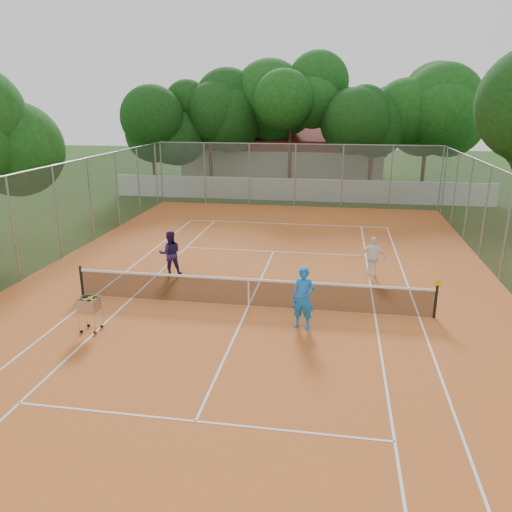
% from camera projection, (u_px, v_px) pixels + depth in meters
% --- Properties ---
extents(ground, '(120.00, 120.00, 0.00)m').
position_uv_depth(ground, '(249.00, 306.00, 16.64)').
color(ground, '#18350E').
rests_on(ground, ground).
extents(court_pad, '(18.00, 34.00, 0.02)m').
position_uv_depth(court_pad, '(249.00, 306.00, 16.64)').
color(court_pad, '#C16025').
rests_on(court_pad, ground).
extents(court_lines, '(10.98, 23.78, 0.01)m').
position_uv_depth(court_lines, '(249.00, 306.00, 16.63)').
color(court_lines, white).
rests_on(court_lines, court_pad).
extents(tennis_net, '(11.88, 0.10, 0.98)m').
position_uv_depth(tennis_net, '(249.00, 292.00, 16.49)').
color(tennis_net, black).
rests_on(tennis_net, court_pad).
extents(perimeter_fence, '(18.00, 34.00, 4.00)m').
position_uv_depth(perimeter_fence, '(248.00, 249.00, 16.05)').
color(perimeter_fence, slate).
rests_on(perimeter_fence, ground).
extents(boundary_wall, '(26.00, 0.30, 1.50)m').
position_uv_depth(boundary_wall, '(297.00, 190.00, 34.33)').
color(boundary_wall, white).
rests_on(boundary_wall, ground).
extents(clubhouse, '(16.40, 9.00, 4.40)m').
position_uv_depth(clubhouse, '(285.00, 154.00, 43.64)').
color(clubhouse, beige).
rests_on(clubhouse, ground).
extents(tropical_trees, '(29.00, 19.00, 10.00)m').
position_uv_depth(tropical_trees, '(302.00, 124.00, 35.91)').
color(tropical_trees, black).
rests_on(tropical_trees, ground).
extents(player_near, '(0.78, 0.59, 1.91)m').
position_uv_depth(player_near, '(303.00, 298.00, 14.75)').
color(player_near, blue).
rests_on(player_near, court_pad).
extents(player_far_left, '(1.05, 0.95, 1.77)m').
position_uv_depth(player_far_left, '(170.00, 253.00, 19.35)').
color(player_far_left, '#241848').
rests_on(player_far_left, court_pad).
extents(player_far_right, '(0.97, 0.48, 1.60)m').
position_uv_depth(player_far_right, '(373.00, 257.00, 19.17)').
color(player_far_right, white).
rests_on(player_far_right, court_pad).
extents(ball_hopper, '(0.59, 0.59, 1.14)m').
position_uv_depth(ball_hopper, '(90.00, 313.00, 14.62)').
color(ball_hopper, '#A8A9AF').
rests_on(ball_hopper, court_pad).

